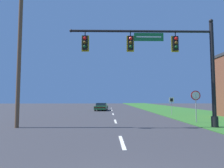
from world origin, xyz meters
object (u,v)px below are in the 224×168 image
(signal_mast, at_px, (172,59))
(stop_sign, at_px, (196,99))
(car_ahead, at_px, (101,107))
(utility_pole_near, at_px, (20,46))
(route_sign_post, at_px, (172,102))

(signal_mast, height_order, stop_sign, signal_mast)
(signal_mast, bearing_deg, car_ahead, 105.37)
(car_ahead, height_order, utility_pole_near, utility_pole_near)
(stop_sign, xyz_separation_m, utility_pole_near, (-12.96, -2.36, 3.62))
(route_sign_post, bearing_deg, utility_pole_near, -144.82)
(stop_sign, distance_m, route_sign_post, 6.99)
(signal_mast, relative_size, stop_sign, 3.93)
(car_ahead, bearing_deg, route_sign_post, -50.14)
(signal_mast, relative_size, utility_pole_near, 0.92)
(signal_mast, bearing_deg, route_sign_post, 72.88)
(stop_sign, relative_size, utility_pole_near, 0.24)
(utility_pole_near, bearing_deg, signal_mast, -1.51)
(route_sign_post, xyz_separation_m, utility_pole_near, (-13.25, -9.34, 3.96))
(car_ahead, relative_size, stop_sign, 1.76)
(stop_sign, bearing_deg, utility_pole_near, -169.68)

